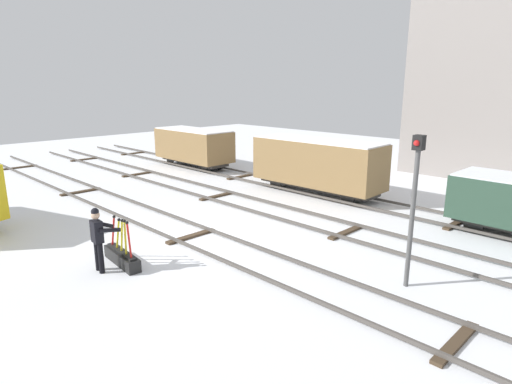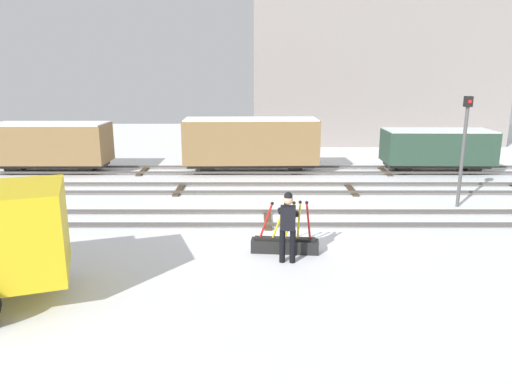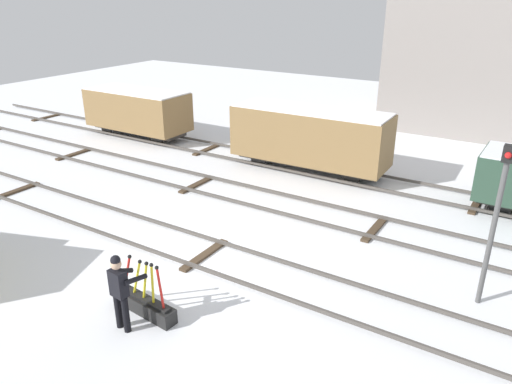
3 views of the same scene
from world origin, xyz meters
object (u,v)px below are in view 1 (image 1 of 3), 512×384
Objects in this scene: rail_worker at (98,236)px; freight_car_back_track at (317,163)px; switch_lever_frame at (122,256)px; freight_car_near_switch at (193,145)px; signal_post at (414,197)px.

rail_worker is 0.29× the size of freight_car_back_track.
freight_car_back_track is (-1.04, 11.24, 0.42)m from rail_worker.
switch_lever_frame is 0.34× the size of freight_car_near_switch.
freight_car_back_track reaches higher than switch_lever_frame.
signal_post is 9.70m from freight_car_back_track.
freight_car_near_switch is at bearing 178.56° from freight_car_back_track.
freight_car_near_switch reaches higher than rail_worker.
signal_post is 18.12m from freight_car_near_switch.
signal_post is at bearing -40.48° from freight_car_back_track.
switch_lever_frame is 15.00m from freight_car_near_switch.
freight_car_near_switch reaches higher than switch_lever_frame.
rail_worker is (0.02, -0.65, 0.80)m from switch_lever_frame.
switch_lever_frame is 1.03m from rail_worker.
freight_car_near_switch is at bearing 138.46° from rail_worker.
freight_car_back_track is at bearing 100.50° from rail_worker.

